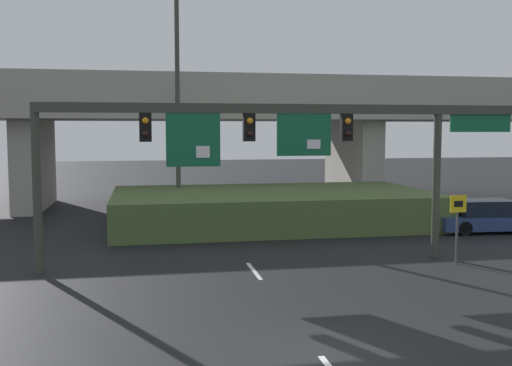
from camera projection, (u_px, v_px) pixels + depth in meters
ground_plane at (321, 356)px, 12.34m from camera, size 160.00×160.00×0.00m
lane_markings at (234, 246)px, 24.08m from camera, size 0.14×28.78×0.01m
signal_gantry at (277, 134)px, 20.43m from camera, size 16.94×0.44×5.53m
speed_limit_sign at (457, 218)px, 20.64m from camera, size 0.60×0.11×2.47m
highway_light_pole_near at (177, 54)px, 30.58m from camera, size 0.70×0.36×16.26m
overpass_bridge at (201, 114)px, 36.95m from camera, size 46.62×9.32×7.77m
grass_embankment at (272, 208)px, 29.41m from camera, size 15.29×8.39×1.65m
parked_sedan_near_right at (486, 217)px, 27.25m from camera, size 4.84×2.17×1.48m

